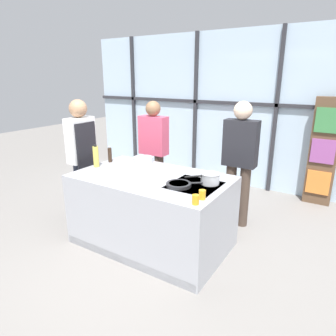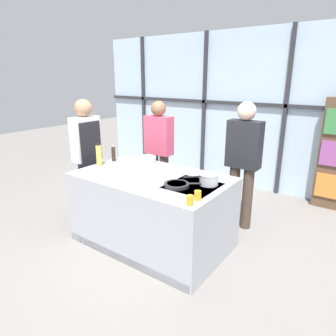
{
  "view_description": "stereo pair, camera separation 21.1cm",
  "coord_description": "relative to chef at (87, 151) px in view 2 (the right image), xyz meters",
  "views": [
    {
      "loc": [
        1.94,
        -2.72,
        2.02
      ],
      "look_at": [
        0.17,
        0.1,
        0.99
      ],
      "focal_mm": 32.0,
      "sensor_mm": 36.0,
      "label": 1
    },
    {
      "loc": [
        2.11,
        -2.6,
        2.02
      ],
      "look_at": [
        0.17,
        0.1,
        0.99
      ],
      "focal_mm": 32.0,
      "sensor_mm": 36.0,
      "label": 2
    }
  ],
  "objects": [
    {
      "name": "ground_plane",
      "position": [
        1.23,
        -0.08,
        -0.99
      ],
      "size": [
        18.0,
        18.0,
        0.0
      ],
      "primitive_type": "plane",
      "color": "gray"
    },
    {
      "name": "back_window_wall",
      "position": [
        1.23,
        2.58,
        0.41
      ],
      "size": [
        6.4,
        0.1,
        2.8
      ],
      "color": "silver",
      "rests_on": "ground_plane"
    },
    {
      "name": "bookshelf",
      "position": [
        2.81,
        2.39,
        -0.13
      ],
      "size": [
        0.41,
        0.19,
        1.72
      ],
      "color": "brown",
      "rests_on": "ground_plane"
    },
    {
      "name": "demo_island",
      "position": [
        1.23,
        -0.08,
        -0.55
      ],
      "size": [
        1.82,
        1.09,
        0.89
      ],
      "color": "#A8AAB2",
      "rests_on": "ground_plane"
    },
    {
      "name": "chef",
      "position": [
        0.0,
        0.0,
        0.0
      ],
      "size": [
        0.24,
        0.41,
        1.72
      ],
      "rotation": [
        0.0,
        0.0,
        -1.57
      ],
      "color": "#232838",
      "rests_on": "ground_plane"
    },
    {
      "name": "spectator_far_left",
      "position": [
        0.53,
        0.99,
        -0.05
      ],
      "size": [
        0.45,
        0.23,
        1.66
      ],
      "rotation": [
        0.0,
        0.0,
        3.14
      ],
      "color": "#47382D",
      "rests_on": "ground_plane"
    },
    {
      "name": "spectator_center_left",
      "position": [
        1.93,
        0.99,
        -0.01
      ],
      "size": [
        0.44,
        0.24,
        1.71
      ],
      "rotation": [
        0.0,
        0.0,
        3.14
      ],
      "color": "#47382D",
      "rests_on": "ground_plane"
    },
    {
      "name": "frying_pan",
      "position": [
        1.68,
        -0.2,
        -0.08
      ],
      "size": [
        0.41,
        0.36,
        0.04
      ],
      "color": "#232326",
      "rests_on": "demo_island"
    },
    {
      "name": "saucepan",
      "position": [
        1.92,
        0.05,
        -0.04
      ],
      "size": [
        0.31,
        0.32,
        0.12
      ],
      "color": "silver",
      "rests_on": "demo_island"
    },
    {
      "name": "white_plate",
      "position": [
        0.85,
        -0.44,
        -0.1
      ],
      "size": [
        0.24,
        0.24,
        0.01
      ],
      "primitive_type": "cylinder",
      "color": "white",
      "rests_on": "demo_island"
    },
    {
      "name": "mixing_bowl",
      "position": [
        0.81,
        0.34,
        -0.06
      ],
      "size": [
        0.27,
        0.27,
        0.08
      ],
      "color": "silver",
      "rests_on": "demo_island"
    },
    {
      "name": "oil_bottle",
      "position": [
        0.42,
        -0.15,
        0.04
      ],
      "size": [
        0.07,
        0.07,
        0.29
      ],
      "color": "#E0CC4C",
      "rests_on": "demo_island"
    },
    {
      "name": "pepper_grinder",
      "position": [
        0.41,
        0.12,
        0.0
      ],
      "size": [
        0.05,
        0.05,
        0.22
      ],
      "color": "#332319",
      "rests_on": "demo_island"
    },
    {
      "name": "juice_glass_near",
      "position": [
        2.04,
        -0.52,
        -0.06
      ],
      "size": [
        0.07,
        0.07,
        0.09
      ],
      "primitive_type": "cylinder",
      "color": "orange",
      "rests_on": "demo_island"
    },
    {
      "name": "juice_glass_far",
      "position": [
        2.04,
        -0.38,
        -0.06
      ],
      "size": [
        0.07,
        0.07,
        0.09
      ],
      "primitive_type": "cylinder",
      "color": "orange",
      "rests_on": "demo_island"
    }
  ]
}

